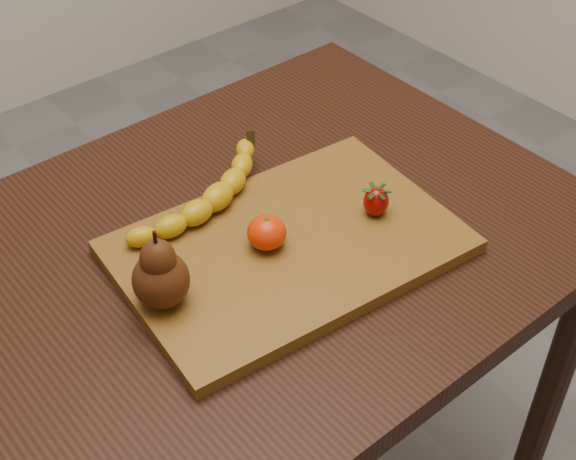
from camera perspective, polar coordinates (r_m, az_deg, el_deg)
table at (r=1.17m, az=-3.71°, el=-4.74°), size 1.00×0.70×0.76m
cutting_board at (r=1.09m, az=-0.00°, el=-1.19°), size 0.48×0.35×0.02m
banana at (r=1.13m, az=-5.04°, el=2.36°), size 0.25×0.13×0.04m
pear at (r=0.97m, az=-9.14°, el=-2.68°), size 0.07×0.07×0.11m
mandarin at (r=1.06m, az=-1.52°, el=-0.19°), size 0.06×0.06×0.05m
strawberry at (r=1.12m, az=6.28°, el=2.10°), size 0.04×0.04×0.05m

